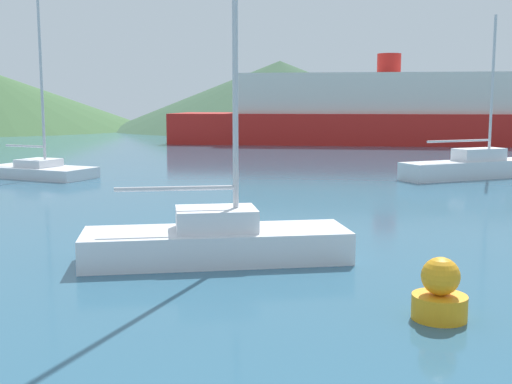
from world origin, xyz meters
name	(u,v)px	position (x,y,z in m)	size (l,w,h in m)	color
sailboat_inner	(478,166)	(8.73, 27.60, 0.51)	(7.52, 4.73, 7.12)	silver
sailboat_middle	(217,237)	(-1.34, 12.00, 0.51)	(5.81, 2.74, 10.74)	silver
sailboat_outer	(39,168)	(-10.90, 26.83, 0.44)	(5.55, 3.99, 11.48)	silver
ferry_distant	(388,113)	(8.46, 51.73, 2.47)	(35.48, 10.38, 7.22)	red
buoy_marker	(440,294)	(2.50, 8.46, 0.40)	(0.85, 0.85, 0.98)	orange
hill_central	(280,95)	(-0.56, 80.89, 4.26)	(43.06, 43.06, 8.52)	#38563D
hill_east	(459,101)	(21.86, 80.47, 3.47)	(40.47, 40.47, 6.94)	#4C6647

